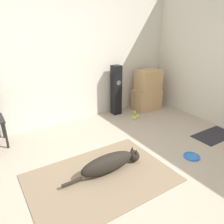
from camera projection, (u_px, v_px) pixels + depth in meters
ground_plane at (118, 182)px, 2.71m from camera, size 12.00×12.00×0.00m
wall_back at (52, 57)px, 3.87m from camera, size 8.00×0.06×2.55m
area_rug at (101, 178)px, 2.78m from camera, size 1.78×1.25×0.01m
dog at (110, 163)px, 2.86m from camera, size 1.15×0.22×0.25m
frisbee at (192, 156)px, 3.21m from camera, size 0.23×0.23×0.03m
cardboard_box_lower at (146, 99)px, 4.98m from camera, size 0.60×0.41×0.45m
cardboard_box_upper at (148, 80)px, 4.81m from camera, size 0.53×0.37×0.44m
floor_speaker at (116, 90)px, 4.59m from camera, size 0.18×0.18×1.05m
tennis_ball_by_boxes at (135, 113)px, 4.74m from camera, size 0.07×0.07×0.07m
tennis_ball_near_speaker at (137, 117)px, 4.54m from camera, size 0.07×0.07×0.07m
tennis_ball_loose_on_carpet at (135, 118)px, 4.45m from camera, size 0.07×0.07×0.07m
door_mat at (214, 135)px, 3.84m from camera, size 0.78×0.42×0.01m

